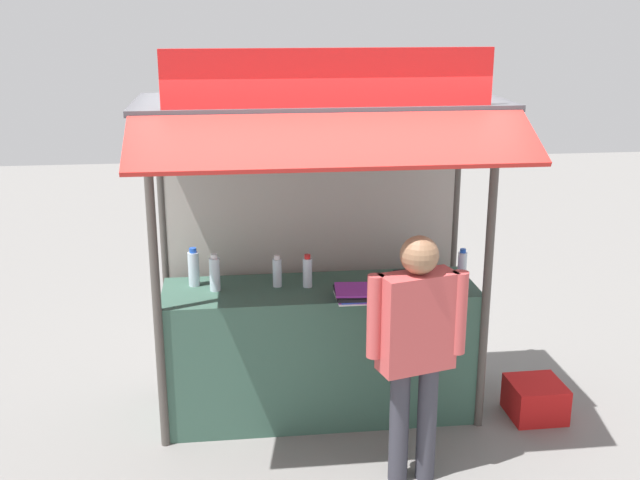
# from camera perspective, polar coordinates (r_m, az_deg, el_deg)

# --- Properties ---
(ground_plane) EXTENTS (20.00, 20.00, 0.00)m
(ground_plane) POSITION_cam_1_polar(r_m,az_deg,el_deg) (5.94, -0.00, -12.49)
(ground_plane) COLOR slate
(stall_counter) EXTENTS (2.23, 0.66, 0.99)m
(stall_counter) POSITION_cam_1_polar(r_m,az_deg,el_deg) (5.72, -0.00, -8.15)
(stall_counter) COLOR #385B4C
(stall_counter) RESTS_ON ground
(stall_structure) EXTENTS (2.43, 1.56, 2.67)m
(stall_structure) POSITION_cam_1_polar(r_m,az_deg,el_deg) (5.47, -0.17, 3.22)
(stall_structure) COLOR #4C4742
(stall_structure) RESTS_ON ground
(water_bottle_left) EXTENTS (0.07, 0.07, 0.23)m
(water_bottle_left) POSITION_cam_1_polar(r_m,az_deg,el_deg) (5.74, 10.43, -1.83)
(water_bottle_left) COLOR silver
(water_bottle_left) RESTS_ON stall_counter
(water_bottle_mid_left) EXTENTS (0.06, 0.06, 0.22)m
(water_bottle_mid_left) POSITION_cam_1_polar(r_m,az_deg,el_deg) (5.81, 6.80, -1.48)
(water_bottle_mid_left) COLOR silver
(water_bottle_mid_left) RESTS_ON stall_counter
(water_bottle_far_right) EXTENTS (0.07, 0.07, 0.24)m
(water_bottle_far_right) POSITION_cam_1_polar(r_m,az_deg,el_deg) (5.49, -0.93, -2.35)
(water_bottle_far_right) COLOR silver
(water_bottle_far_right) RESTS_ON stall_counter
(water_bottle_right) EXTENTS (0.08, 0.08, 0.27)m
(water_bottle_right) POSITION_cam_1_polar(r_m,az_deg,el_deg) (5.47, -7.76, -2.46)
(water_bottle_right) COLOR silver
(water_bottle_right) RESTS_ON stall_counter
(water_bottle_front_right) EXTENTS (0.06, 0.06, 0.23)m
(water_bottle_front_right) POSITION_cam_1_polar(r_m,az_deg,el_deg) (5.51, -3.17, -2.36)
(water_bottle_front_right) COLOR silver
(water_bottle_front_right) RESTS_ON stall_counter
(water_bottle_back_right) EXTENTS (0.08, 0.08, 0.28)m
(water_bottle_back_right) POSITION_cam_1_polar(r_m,az_deg,el_deg) (5.59, -9.29, -2.05)
(water_bottle_back_right) COLOR silver
(water_bottle_back_right) RESTS_ON stall_counter
(magazine_stack_far_left) EXTENTS (0.27, 0.31, 0.07)m
(magazine_stack_far_left) POSITION_cam_1_polar(r_m,az_deg,el_deg) (5.30, 2.44, -3.99)
(magazine_stack_far_left) COLOR white
(magazine_stack_far_left) RESTS_ON stall_counter
(magazine_stack_back_left) EXTENTS (0.20, 0.25, 0.10)m
(magazine_stack_back_left) POSITION_cam_1_polar(r_m,az_deg,el_deg) (5.55, 6.56, -2.99)
(magazine_stack_back_left) COLOR orange
(magazine_stack_back_left) RESTS_ON stall_counter
(magazine_stack_front_left) EXTENTS (0.24, 0.25, 0.06)m
(magazine_stack_front_left) POSITION_cam_1_polar(r_m,az_deg,el_deg) (5.62, 9.05, -2.99)
(magazine_stack_front_left) COLOR white
(magazine_stack_front_left) RESTS_ON stall_counter
(banana_bunch_rightmost) EXTENTS (0.11, 0.11, 0.24)m
(banana_bunch_rightmost) POSITION_cam_1_polar(r_m,az_deg,el_deg) (4.97, 8.36, 6.42)
(banana_bunch_rightmost) COLOR #332D23
(banana_bunch_inner_right) EXTENTS (0.10, 0.10, 0.25)m
(banana_bunch_inner_right) POSITION_cam_1_polar(r_m,az_deg,el_deg) (4.81, -8.64, 5.97)
(banana_bunch_inner_right) COLOR #332D23
(vendor_person) EXTENTS (0.62, 0.31, 1.62)m
(vendor_person) POSITION_cam_1_polar(r_m,az_deg,el_deg) (4.77, 7.10, -7.17)
(vendor_person) COLOR #383842
(vendor_person) RESTS_ON ground
(plastic_crate) EXTENTS (0.39, 0.39, 0.27)m
(plastic_crate) POSITION_cam_1_polar(r_m,az_deg,el_deg) (6.03, 15.57, -11.23)
(plastic_crate) COLOR red
(plastic_crate) RESTS_ON ground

